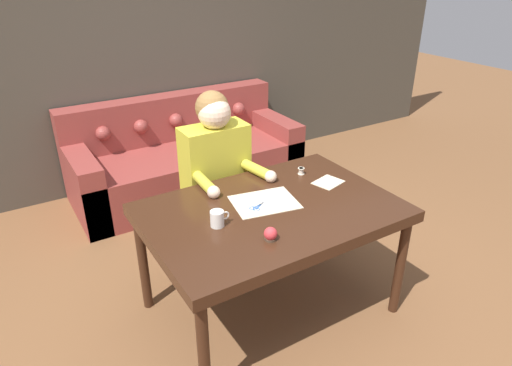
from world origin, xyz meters
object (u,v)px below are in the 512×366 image
scissors (258,206)px  thread_spool (301,171)px  person (216,179)px  mug (217,219)px  couch (185,159)px  dining_table (271,217)px  pin_cushion (271,234)px

scissors → thread_spool: 0.53m
person → mug: size_ratio=11.48×
mug → couch: bearing=72.4°
person → scissors: (-0.03, -0.60, 0.08)m
dining_table → thread_spool: (0.42, 0.28, 0.09)m
dining_table → thread_spool: 0.51m
dining_table → scissors: size_ratio=7.48×
couch → person: bearing=-102.5°
couch → mug: bearing=-107.6°
mug → thread_spool: (0.78, 0.29, -0.02)m
person → mug: person is taller
couch → person: 1.31m
dining_table → mug: size_ratio=12.95×
couch → scissors: couch is taller
dining_table → pin_cushion: 0.35m
mug → pin_cushion: size_ratio=1.58×
dining_table → pin_cushion: pin_cushion is taller
dining_table → scissors: 0.10m
pin_cushion → person: bearing=80.3°
thread_spool → pin_cushion: bearing=-137.7°
dining_table → person: 0.65m
person → thread_spool: bearing=-40.0°
scissors → pin_cushion: 0.35m
scissors → person: bearing=87.2°
couch → pin_cushion: bearing=-101.3°
scissors → thread_spool: thread_spool is taller
person → thread_spool: size_ratio=28.82×
scissors → pin_cushion: (-0.13, -0.33, 0.03)m
dining_table → mug: mug is taller
couch → thread_spool: couch is taller
scissors → mug: size_ratio=1.73×
couch → thread_spool: 1.68m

